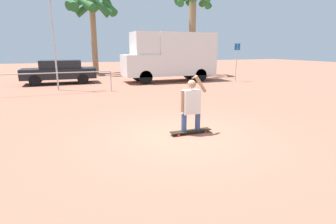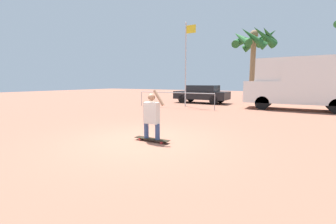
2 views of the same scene
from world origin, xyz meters
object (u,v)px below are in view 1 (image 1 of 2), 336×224
(camper_van, at_px, (171,55))
(palm_tree_center_background, at_px, (92,6))
(parked_car_black, at_px, (60,71))
(street_sign, at_px, (237,57))
(skateboard, at_px, (191,131))
(palm_tree_near_van, at_px, (193,7))
(flagpole, at_px, (53,26))
(person_skateboarder, at_px, (191,103))

(camper_van, bearing_deg, palm_tree_center_background, 119.63)
(parked_car_black, height_order, street_sign, street_sign)
(palm_tree_center_background, bearing_deg, skateboard, -88.82)
(skateboard, distance_m, palm_tree_near_van, 16.68)
(palm_tree_near_van, distance_m, palm_tree_center_background, 8.64)
(skateboard, height_order, palm_tree_near_van, palm_tree_near_van)
(palm_tree_near_van, relative_size, flagpole, 1.17)
(person_skateboarder, xyz_separation_m, camper_van, (3.89, 11.06, 0.94))
(person_skateboarder, distance_m, street_sign, 12.39)
(skateboard, bearing_deg, parked_car_black, 105.06)
(camper_van, xyz_separation_m, flagpole, (-7.27, -1.64, 1.59))
(camper_van, bearing_deg, flagpole, -167.29)
(parked_car_black, bearing_deg, palm_tree_near_van, 9.19)
(flagpole, distance_m, street_sign, 11.58)
(camper_van, height_order, parked_car_black, camper_van)
(skateboard, relative_size, parked_car_black, 0.26)
(camper_van, distance_m, street_sign, 4.50)
(palm_tree_center_background, bearing_deg, person_skateboarder, -88.83)
(camper_van, xyz_separation_m, street_sign, (4.18, -1.68, -0.14))
(skateboard, bearing_deg, street_sign, 49.32)
(camper_van, height_order, palm_tree_center_background, palm_tree_center_background)
(flagpole, bearing_deg, camper_van, 12.71)
(parked_car_black, height_order, palm_tree_near_van, palm_tree_near_van)
(camper_van, bearing_deg, street_sign, -21.94)
(skateboard, xyz_separation_m, parked_car_black, (-3.35, 12.46, 0.73))
(camper_van, distance_m, parked_car_black, 7.43)
(skateboard, bearing_deg, person_skateboarder, 180.00)
(skateboard, distance_m, person_skateboarder, 0.77)
(parked_car_black, xyz_separation_m, flagpole, (-0.03, -3.04, 2.56))
(person_skateboarder, distance_m, palm_tree_center_background, 19.21)
(parked_car_black, height_order, palm_tree_center_background, palm_tree_center_background)
(palm_tree_center_background, distance_m, street_sign, 13.14)
(skateboard, xyz_separation_m, camper_van, (3.89, 11.06, 1.71))
(street_sign, bearing_deg, person_skateboarder, -130.68)
(person_skateboarder, relative_size, parked_car_black, 0.33)
(skateboard, relative_size, palm_tree_near_van, 0.16)
(parked_car_black, relative_size, palm_tree_center_background, 0.63)
(skateboard, bearing_deg, flagpole, 109.77)
(palm_tree_center_background, bearing_deg, camper_van, -60.37)
(parked_car_black, xyz_separation_m, palm_tree_near_van, (10.38, 1.68, 4.65))
(palm_tree_near_van, bearing_deg, parked_car_black, -170.81)
(skateboard, bearing_deg, palm_tree_center_background, 91.18)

